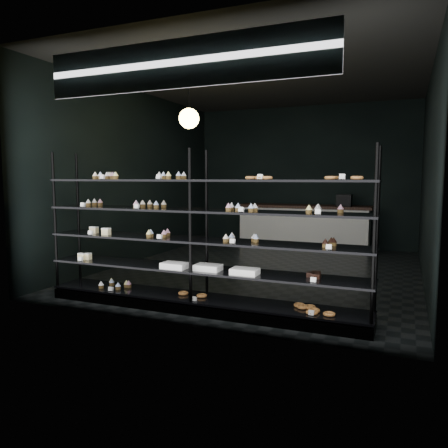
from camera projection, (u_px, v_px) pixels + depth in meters
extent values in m
cube|color=black|center=(263.00, 270.00, 7.47)|extent=(5.00, 6.00, 0.01)
cube|color=black|center=(265.00, 79.00, 7.13)|extent=(5.00, 6.00, 0.01)
cube|color=black|center=(303.00, 177.00, 10.05)|extent=(5.00, 0.01, 3.20)
cube|color=black|center=(177.00, 176.00, 4.54)|extent=(5.00, 0.01, 3.20)
cube|color=black|center=(137.00, 177.00, 8.25)|extent=(0.01, 6.00, 3.20)
cube|color=black|center=(428.00, 176.00, 6.34)|extent=(0.01, 6.00, 3.20)
cube|color=black|center=(199.00, 305.00, 5.22)|extent=(4.00, 0.50, 0.12)
cylinder|color=black|center=(55.00, 224.00, 5.67)|extent=(0.04, 0.04, 1.85)
cylinder|color=black|center=(79.00, 221.00, 6.08)|extent=(0.04, 0.04, 1.85)
cylinder|color=black|center=(190.00, 231.00, 4.92)|extent=(0.04, 0.04, 1.85)
cylinder|color=black|center=(207.00, 227.00, 5.32)|extent=(0.04, 0.04, 1.85)
cylinder|color=black|center=(374.00, 240.00, 4.17)|extent=(0.04, 0.04, 1.85)
cylinder|color=black|center=(377.00, 235.00, 4.57)|extent=(0.04, 0.04, 1.85)
cube|color=black|center=(199.00, 298.00, 5.21)|extent=(4.00, 0.50, 0.03)
cube|color=black|center=(199.00, 269.00, 5.17)|extent=(4.00, 0.50, 0.02)
cube|color=black|center=(199.00, 240.00, 5.14)|extent=(4.00, 0.50, 0.02)
cube|color=black|center=(199.00, 210.00, 5.10)|extent=(4.00, 0.50, 0.02)
cube|color=black|center=(198.00, 180.00, 5.06)|extent=(4.00, 0.50, 0.02)
cube|color=white|center=(104.00, 177.00, 5.35)|extent=(0.06, 0.04, 0.06)
cube|color=white|center=(162.00, 177.00, 5.04)|extent=(0.06, 0.04, 0.06)
cube|color=white|center=(264.00, 177.00, 4.57)|extent=(0.05, 0.04, 0.06)
cube|color=white|center=(344.00, 177.00, 4.25)|extent=(0.06, 0.04, 0.06)
cube|color=white|center=(85.00, 205.00, 5.51)|extent=(0.06, 0.04, 0.06)
cube|color=white|center=(139.00, 207.00, 5.20)|extent=(0.05, 0.04, 0.06)
cube|color=white|center=(240.00, 210.00, 4.71)|extent=(0.05, 0.04, 0.06)
cube|color=white|center=(321.00, 212.00, 4.38)|extent=(0.06, 0.04, 0.06)
cube|color=white|center=(90.00, 233.00, 5.52)|extent=(0.06, 0.04, 0.06)
cube|color=white|center=(156.00, 237.00, 5.15)|extent=(0.05, 0.04, 0.06)
cube|color=white|center=(236.00, 242.00, 4.76)|extent=(0.05, 0.04, 0.06)
cube|color=white|center=(326.00, 247.00, 4.39)|extent=(0.06, 0.04, 0.06)
cube|color=white|center=(83.00, 259.00, 5.60)|extent=(0.06, 0.04, 0.06)
cube|color=white|center=(310.00, 280.00, 4.48)|extent=(0.06, 0.04, 0.06)
cube|color=white|center=(108.00, 289.00, 5.50)|extent=(0.06, 0.04, 0.06)
cube|color=white|center=(191.00, 299.00, 5.05)|extent=(0.05, 0.04, 0.06)
cube|color=white|center=(309.00, 313.00, 4.52)|extent=(0.06, 0.04, 0.06)
cube|color=#0B0E3A|center=(179.00, 64.00, 4.50)|extent=(3.20, 0.04, 0.45)
cube|color=white|center=(179.00, 63.00, 4.48)|extent=(3.30, 0.02, 0.50)
cylinder|color=black|center=(189.00, 88.00, 6.38)|extent=(0.01, 0.01, 0.58)
sphere|color=#FFD859|center=(189.00, 118.00, 6.42)|extent=(0.30, 0.30, 0.30)
cube|color=silver|center=(303.00, 228.00, 9.66)|extent=(2.79, 0.60, 0.92)
cube|color=black|center=(304.00, 206.00, 9.60)|extent=(2.90, 0.65, 0.06)
cube|color=black|center=(344.00, 200.00, 9.26)|extent=(0.30, 0.30, 0.25)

